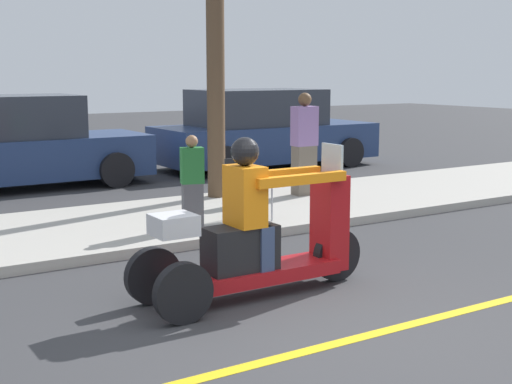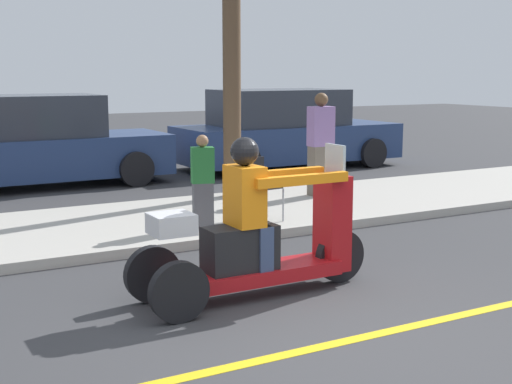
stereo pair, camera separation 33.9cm
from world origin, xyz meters
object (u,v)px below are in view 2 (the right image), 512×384
object	(u,v)px
tree_trunk	(232,91)
motorcycle_trike	(258,240)
spectator_near_curb	(321,146)
folding_chair_set_back	(256,182)
parked_car_lot_center	(285,131)
parked_car_lot_far	(38,144)
spectator_far_back	(203,183)

from	to	relation	value
tree_trunk	motorcycle_trike	bearing A→B (deg)	-114.55
spectator_near_curb	folding_chair_set_back	distance (m)	2.16
parked_car_lot_center	parked_car_lot_far	bearing A→B (deg)	-179.79
spectator_far_back	parked_car_lot_far	size ratio (longest dim) A/B	0.26
parked_car_lot_center	parked_car_lot_far	xyz separation A→B (m)	(-5.26, -0.02, -0.02)
folding_chair_set_back	tree_trunk	xyz separation A→B (m)	(0.55, 1.74, 1.15)
motorcycle_trike	folding_chair_set_back	xyz separation A→B (m)	(1.41, 2.56, 0.09)
parked_car_lot_center	spectator_near_curb	bearing A→B (deg)	-113.87
parked_car_lot_center	tree_trunk	bearing A→B (deg)	-132.39
spectator_near_curb	parked_car_lot_far	distance (m)	5.23
parked_car_lot_far	motorcycle_trike	bearing A→B (deg)	-87.50
spectator_near_curb	folding_chair_set_back	size ratio (longest dim) A/B	1.98
folding_chair_set_back	parked_car_lot_far	distance (m)	5.27
folding_chair_set_back	parked_car_lot_far	bearing A→B (deg)	109.27
parked_car_lot_far	parked_car_lot_center	bearing A→B (deg)	0.21
motorcycle_trike	spectator_near_curb	world-z (taller)	spectator_near_curb
spectator_far_back	parked_car_lot_center	size ratio (longest dim) A/B	0.24
spectator_near_curb	tree_trunk	world-z (taller)	tree_trunk
parked_car_lot_center	motorcycle_trike	bearing A→B (deg)	-123.17
spectator_near_curb	parked_car_lot_center	world-z (taller)	spectator_near_curb
folding_chair_set_back	parked_car_lot_far	world-z (taller)	parked_car_lot_far
spectator_near_curb	tree_trunk	size ratio (longest dim) A/B	0.49
spectator_near_curb	motorcycle_trike	bearing A→B (deg)	-131.14
spectator_near_curb	parked_car_lot_far	world-z (taller)	spectator_near_curb
spectator_far_back	folding_chair_set_back	size ratio (longest dim) A/B	1.44
tree_trunk	folding_chair_set_back	bearing A→B (deg)	-107.62
spectator_far_back	tree_trunk	bearing A→B (deg)	53.29
motorcycle_trike	parked_car_lot_center	bearing A→B (deg)	56.83
spectator_far_back	spectator_near_curb	size ratio (longest dim) A/B	0.72
folding_chair_set_back	spectator_near_curb	bearing A→B (deg)	32.03
motorcycle_trike	parked_car_lot_far	bearing A→B (deg)	92.50
spectator_near_curb	parked_car_lot_center	xyz separation A→B (m)	(1.71, 3.85, -0.11)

